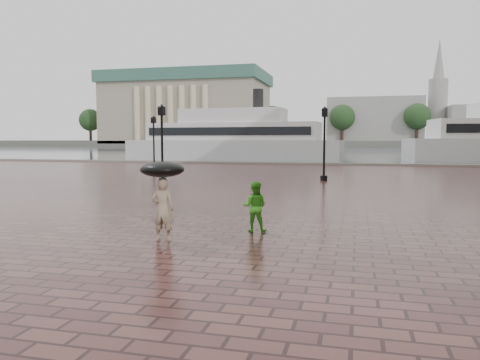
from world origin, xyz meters
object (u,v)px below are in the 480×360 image
object	(u,v)px
child_pedestrian	(255,207)
adult_pedestrian	(163,209)
ferry_near	(233,140)
street_lamps	(207,142)

from	to	relation	value
child_pedestrian	adult_pedestrian	bearing A→B (deg)	38.92
child_pedestrian	ferry_near	world-z (taller)	ferry_near
child_pedestrian	ferry_near	xyz separation A→B (m)	(-11.56, 41.01, 1.79)
adult_pedestrian	street_lamps	bearing A→B (deg)	-80.82
adult_pedestrian	ferry_near	distance (m)	43.80
ferry_near	adult_pedestrian	bearing A→B (deg)	-74.45
street_lamps	adult_pedestrian	distance (m)	20.56
adult_pedestrian	ferry_near	bearing A→B (deg)	-83.20
adult_pedestrian	child_pedestrian	world-z (taller)	adult_pedestrian
street_lamps	ferry_near	world-z (taller)	ferry_near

